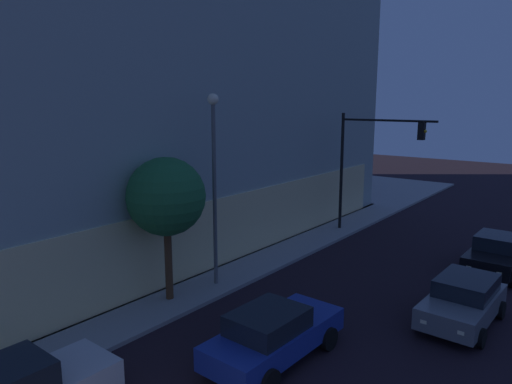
{
  "coord_description": "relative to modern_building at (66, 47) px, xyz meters",
  "views": [
    {
      "loc": [
        -4.41,
        -5.72,
        7.51
      ],
      "look_at": [
        9.72,
        5.25,
        4.06
      ],
      "focal_mm": 32.94,
      "sensor_mm": 36.0,
      "label": 1
    }
  ],
  "objects": [
    {
      "name": "street_lamp_sidewalk",
      "position": [
        -2.43,
        -14.06,
        -5.7
      ],
      "size": [
        0.44,
        0.44,
        7.68
      ],
      "color": "#5E5E5E",
      "rests_on": "sidewalk_corner"
    },
    {
      "name": "car_grey",
      "position": [
        0.38,
        -22.97,
        -9.87
      ],
      "size": [
        4.22,
        2.23,
        1.59
      ],
      "color": "slate",
      "rests_on": "ground"
    },
    {
      "name": "car_black",
      "position": [
        6.39,
        -22.81,
        -9.84
      ],
      "size": [
        4.19,
        2.21,
        1.69
      ],
      "color": "black",
      "rests_on": "ground"
    },
    {
      "name": "car_blue",
      "position": [
        -5.56,
        -19.23,
        -9.86
      ],
      "size": [
        4.84,
        2.23,
        1.64
      ],
      "color": "navy",
      "rests_on": "ground"
    },
    {
      "name": "traffic_light_far_corner",
      "position": [
        8.46,
        -15.62,
        -5.96
      ],
      "size": [
        0.35,
        5.41,
        6.74
      ],
      "color": "black",
      "rests_on": "sidewalk_corner"
    },
    {
      "name": "sidewalk_tree",
      "position": [
        -4.64,
        -13.7,
        -6.61
      ],
      "size": [
        2.9,
        2.9,
        5.41
      ],
      "color": "#53341E",
      "rests_on": "sidewalk_corner"
    },
    {
      "name": "modern_building",
      "position": [
        0.0,
        0.0,
        0.0
      ],
      "size": [
        32.01,
        25.83,
        21.56
      ],
      "color": "#4C4C51",
      "rests_on": "ground"
    }
  ]
}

